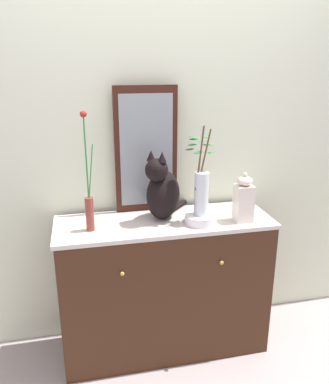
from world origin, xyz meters
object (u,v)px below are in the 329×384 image
(jar_lidded_porcelain, at_px, (244,199))
(vase_glass_clear, at_px, (201,189))
(vase_slim_green, at_px, (89,202))
(cat_sitting, at_px, (162,191))
(mirror_leaning, at_px, (146,150))
(bowl_porcelain, at_px, (201,219))
(sideboard, at_px, (165,286))

(jar_lidded_porcelain, bearing_deg, vase_glass_clear, 174.80)
(vase_slim_green, bearing_deg, cat_sitting, 10.30)
(mirror_leaning, xyz_separation_m, vase_glass_clear, (0.27, -0.28, -0.18))
(vase_slim_green, xyz_separation_m, vase_glass_clear, (0.64, -0.03, 0.04))
(jar_lidded_porcelain, bearing_deg, bowl_porcelain, 175.55)
(vase_glass_clear, bearing_deg, jar_lidded_porcelain, -5.20)
(bowl_porcelain, bearing_deg, mirror_leaning, 133.92)
(jar_lidded_porcelain, bearing_deg, cat_sitting, 164.41)
(sideboard, height_order, vase_slim_green, vase_slim_green)
(sideboard, distance_m, cat_sitting, 0.63)
(vase_slim_green, distance_m, bowl_porcelain, 0.66)
(vase_glass_clear, xyz_separation_m, jar_lidded_porcelain, (0.26, -0.02, -0.07))
(bowl_porcelain, xyz_separation_m, jar_lidded_porcelain, (0.26, -0.02, 0.11))
(vase_glass_clear, relative_size, jar_lidded_porcelain, 1.72)
(bowl_porcelain, xyz_separation_m, vase_glass_clear, (-0.00, 0.00, 0.18))
(cat_sitting, relative_size, vase_glass_clear, 0.84)
(sideboard, relative_size, vase_slim_green, 1.95)
(sideboard, bearing_deg, mirror_leaning, 109.59)
(cat_sitting, bearing_deg, bowl_porcelain, -27.69)
(cat_sitting, xyz_separation_m, vase_slim_green, (-0.43, -0.08, -0.01))
(vase_slim_green, bearing_deg, bowl_porcelain, -2.89)
(sideboard, distance_m, mirror_leaning, 0.87)
(bowl_porcelain, bearing_deg, cat_sitting, 152.31)
(bowl_porcelain, height_order, jar_lidded_porcelain, jar_lidded_porcelain)
(cat_sitting, height_order, vase_glass_clear, vase_glass_clear)
(mirror_leaning, relative_size, vase_glass_clear, 1.51)
(cat_sitting, xyz_separation_m, jar_lidded_porcelain, (0.47, -0.13, -0.04))
(vase_slim_green, bearing_deg, jar_lidded_porcelain, -3.34)
(vase_slim_green, distance_m, vase_glass_clear, 0.64)
(cat_sitting, bearing_deg, jar_lidded_porcelain, -15.59)
(sideboard, bearing_deg, vase_glass_clear, -21.46)
(mirror_leaning, xyz_separation_m, bowl_porcelain, (0.27, -0.28, -0.36))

